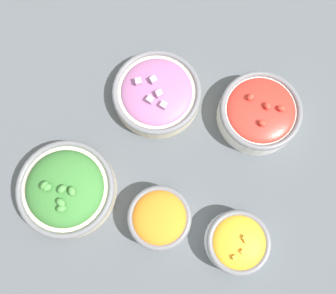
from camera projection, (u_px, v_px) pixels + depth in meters
The scene contains 6 objects.
ground_plane at pixel (168, 150), 0.78m from camera, with size 3.00×3.00×0.00m, color #4C5156.
bowl_red_onion at pixel (157, 93), 0.78m from camera, with size 0.19×0.19×0.06m.
bowl_carrots at pixel (160, 218), 0.71m from camera, with size 0.12×0.12×0.07m.
bowl_cherry_tomatoes at pixel (259, 112), 0.76m from camera, with size 0.17×0.17×0.07m.
bowl_broccoli at pixel (66, 189), 0.73m from camera, with size 0.19×0.19×0.08m.
bowl_squash at pixel (237, 242), 0.70m from camera, with size 0.12×0.12×0.07m.
Camera 1 is at (0.03, -0.16, 0.76)m, focal length 40.00 mm.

